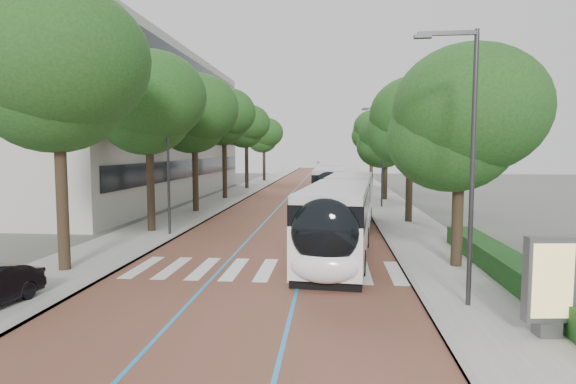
# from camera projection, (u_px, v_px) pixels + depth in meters

# --- Properties ---
(ground) EXTENTS (160.00, 160.00, 0.00)m
(ground) POSITION_uv_depth(u_px,v_px,m) (257.00, 277.00, 17.88)
(ground) COLOR #51544C
(ground) RESTS_ON ground
(road) EXTENTS (11.00, 140.00, 0.02)m
(road) POSITION_uv_depth(u_px,v_px,m) (309.00, 189.00, 57.56)
(road) COLOR brown
(road) RESTS_ON ground
(sidewalk_left) EXTENTS (4.00, 140.00, 0.12)m
(sidewalk_left) POSITION_uv_depth(u_px,v_px,m) (247.00, 188.00, 58.24)
(sidewalk_left) COLOR gray
(sidewalk_left) RESTS_ON ground
(sidewalk_right) EXTENTS (4.00, 140.00, 0.12)m
(sidewalk_right) POSITION_uv_depth(u_px,v_px,m) (372.00, 189.00, 56.88)
(sidewalk_right) COLOR gray
(sidewalk_right) RESTS_ON ground
(kerb_left) EXTENTS (0.20, 140.00, 0.14)m
(kerb_left) POSITION_uv_depth(u_px,v_px,m) (262.00, 189.00, 58.07)
(kerb_left) COLOR gray
(kerb_left) RESTS_ON ground
(kerb_right) EXTENTS (0.20, 140.00, 0.14)m
(kerb_right) POSITION_uv_depth(u_px,v_px,m) (356.00, 189.00, 57.05)
(kerb_right) COLOR gray
(kerb_right) RESTS_ON ground
(zebra_crossing) EXTENTS (10.55, 3.60, 0.01)m
(zebra_crossing) POSITION_uv_depth(u_px,v_px,m) (266.00, 270.00, 18.85)
(zebra_crossing) COLOR silver
(zebra_crossing) RESTS_ON ground
(lane_line_left) EXTENTS (0.12, 126.00, 0.01)m
(lane_line_left) POSITION_uv_depth(u_px,v_px,m) (295.00, 189.00, 57.71)
(lane_line_left) COLOR #277FC3
(lane_line_left) RESTS_ON road
(lane_line_right) EXTENTS (0.12, 126.00, 0.01)m
(lane_line_right) POSITION_uv_depth(u_px,v_px,m) (322.00, 189.00, 57.42)
(lane_line_right) COLOR #277FC3
(lane_line_right) RESTS_ON road
(office_building) EXTENTS (18.11, 40.00, 14.00)m
(office_building) POSITION_uv_depth(u_px,v_px,m) (103.00, 126.00, 46.81)
(office_building) COLOR #A8A59B
(office_building) RESTS_ON ground
(hedge) EXTENTS (1.20, 14.00, 0.80)m
(hedge) POSITION_uv_depth(u_px,v_px,m) (511.00, 269.00, 17.01)
(hedge) COLOR #153E16
(hedge) RESTS_ON sidewalk_right
(streetlight_near) EXTENTS (1.82, 0.20, 8.00)m
(streetlight_near) POSITION_uv_depth(u_px,v_px,m) (467.00, 146.00, 13.89)
(streetlight_near) COLOR #313033
(streetlight_near) RESTS_ON sidewalk_right
(streetlight_far) EXTENTS (1.82, 0.20, 8.00)m
(streetlight_far) POSITION_uv_depth(u_px,v_px,m) (380.00, 149.00, 38.69)
(streetlight_far) COLOR #313033
(streetlight_far) RESTS_ON sidewalk_right
(lamp_post_left) EXTENTS (0.14, 0.14, 8.00)m
(lamp_post_left) POSITION_uv_depth(u_px,v_px,m) (168.00, 161.00, 26.01)
(lamp_post_left) COLOR #313033
(lamp_post_left) RESTS_ON sidewalk_left
(trees_left) EXTENTS (6.45, 60.88, 10.16)m
(trees_left) POSITION_uv_depth(u_px,v_px,m) (205.00, 119.00, 38.78)
(trees_left) COLOR black
(trees_left) RESTS_ON ground
(trees_right) EXTENTS (5.88, 47.55, 9.15)m
(trees_right) POSITION_uv_depth(u_px,v_px,m) (398.00, 132.00, 36.47)
(trees_right) COLOR black
(trees_right) RESTS_ON ground
(lead_bus) EXTENTS (4.25, 18.55, 3.20)m
(lead_bus) POSITION_uv_depth(u_px,v_px,m) (344.00, 212.00, 24.06)
(lead_bus) COLOR black
(lead_bus) RESTS_ON ground
(bus_queued_0) EXTENTS (2.62, 12.42, 3.20)m
(bus_queued_0) POSITION_uv_depth(u_px,v_px,m) (330.00, 187.00, 40.46)
(bus_queued_0) COLOR white
(bus_queued_0) RESTS_ON ground
(bus_queued_1) EXTENTS (2.56, 12.40, 3.20)m
(bus_queued_1) POSITION_uv_depth(u_px,v_px,m) (330.00, 178.00, 53.32)
(bus_queued_1) COLOR white
(bus_queued_1) RESTS_ON ground
(bus_queued_2) EXTENTS (3.20, 12.52, 3.20)m
(bus_queued_2) POSITION_uv_depth(u_px,v_px,m) (327.00, 172.00, 66.49)
(bus_queued_2) COLOR white
(bus_queued_2) RESTS_ON ground
(ad_panel) EXTENTS (1.22, 0.52, 2.48)m
(ad_panel) POSITION_uv_depth(u_px,v_px,m) (549.00, 284.00, 11.78)
(ad_panel) COLOR #59595B
(ad_panel) RESTS_ON sidewalk_right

